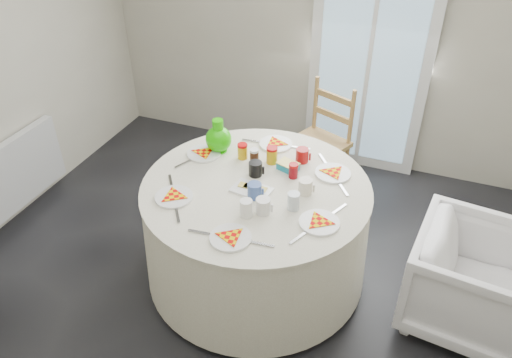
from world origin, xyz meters
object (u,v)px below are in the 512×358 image
(table, at_px, (256,231))
(wooden_chair, at_px, (318,142))
(green_pitcher, at_px, (218,135))
(radiator, at_px, (12,176))
(armchair, at_px, (476,275))

(table, relative_size, wooden_chair, 1.56)
(wooden_chair, bearing_deg, green_pitcher, -98.59)
(wooden_chair, bearing_deg, table, -72.65)
(radiator, distance_m, wooden_chair, 2.40)
(table, bearing_deg, green_pitcher, 142.69)
(armchair, bearing_deg, green_pitcher, 90.06)
(wooden_chair, relative_size, green_pitcher, 4.10)
(wooden_chair, bearing_deg, armchair, -15.79)
(table, height_order, wooden_chair, wooden_chair)
(green_pitcher, bearing_deg, armchair, -16.16)
(table, distance_m, wooden_chair, 1.11)
(radiator, distance_m, green_pitcher, 1.71)
(radiator, xyz_separation_m, wooden_chair, (2.09, 1.19, 0.09))
(radiator, height_order, green_pitcher, green_pitcher)
(green_pitcher, bearing_deg, radiator, -176.06)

